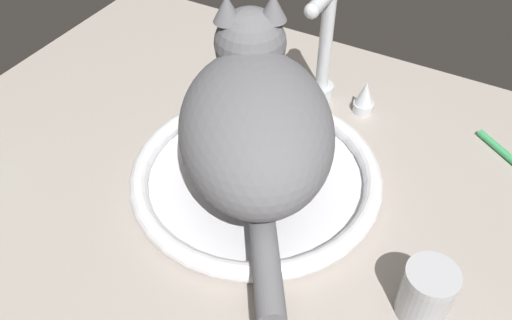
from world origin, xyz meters
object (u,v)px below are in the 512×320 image
faucet (322,61)px  metal_jar (427,292)px  sink_basin (256,175)px  cat (255,116)px

faucet → metal_jar: (25.38, -29.37, -3.81)cm
sink_basin → cat: cat is taller
sink_basin → metal_jar: size_ratio=4.85×
sink_basin → faucet: size_ratio=1.74×
sink_basin → cat: bearing=122.8°
sink_basin → metal_jar: (25.38, -8.54, 2.41)cm
sink_basin → metal_jar: bearing=-18.6°
sink_basin → faucet: faucet is taller
cat → metal_jar: size_ratio=5.41×
sink_basin → cat: 9.20cm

